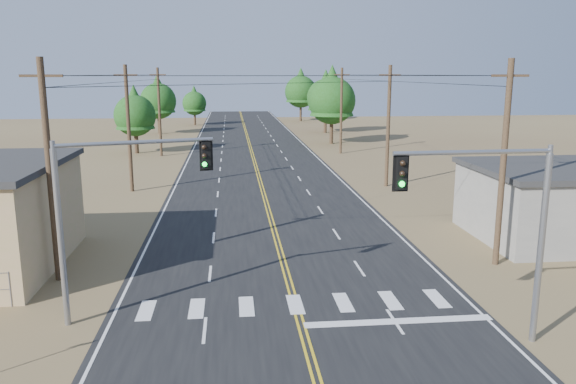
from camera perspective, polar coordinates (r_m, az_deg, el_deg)
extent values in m
cube|color=black|center=(44.45, -2.51, -0.14)|extent=(15.00, 200.00, 0.02)
cylinder|color=gray|center=(25.61, -26.38, -8.84)|extent=(0.06, 0.06, 1.50)
cylinder|color=#4C3826|center=(26.98, -23.04, 1.83)|extent=(0.30, 0.30, 10.00)
cube|color=#4C3826|center=(26.64, -23.79, 10.75)|extent=(1.80, 0.12, 0.12)
cylinder|color=#4C3826|center=(46.30, -15.88, 6.16)|extent=(0.30, 0.30, 10.00)
cube|color=#4C3826|center=(46.10, -16.18, 11.35)|extent=(1.80, 0.12, 0.12)
cylinder|color=#4C3826|center=(66.03, -12.93, 7.89)|extent=(0.30, 0.30, 10.00)
cube|color=#4C3826|center=(65.89, -13.10, 11.54)|extent=(1.80, 0.12, 0.12)
cylinder|color=#4C3826|center=(28.85, 21.01, 2.59)|extent=(0.30, 0.30, 10.00)
cube|color=#4C3826|center=(28.53, 21.65, 10.93)|extent=(1.80, 0.12, 0.12)
cylinder|color=#4C3826|center=(47.42, 10.14, 6.55)|extent=(0.30, 0.30, 10.00)
cube|color=#4C3826|center=(47.23, 10.33, 11.62)|extent=(1.80, 0.12, 0.12)
cylinder|color=#4C3826|center=(66.82, 5.43, 8.18)|extent=(0.30, 0.30, 10.00)
cube|color=#4C3826|center=(66.68, 5.50, 11.79)|extent=(1.80, 0.12, 0.12)
cylinder|color=gray|center=(22.20, -22.08, -4.49)|extent=(0.23, 0.23, 6.69)
cylinder|color=gray|center=(21.55, -22.78, 4.08)|extent=(0.17, 0.17, 0.57)
cylinder|color=gray|center=(21.69, -15.13, 4.89)|extent=(5.60, 1.76, 0.15)
cube|color=black|center=(22.23, -8.35, 3.73)|extent=(0.40, 0.37, 1.05)
sphere|color=black|center=(22.02, -8.52, 4.52)|extent=(0.19, 0.19, 0.19)
sphere|color=black|center=(22.07, -8.50, 3.66)|extent=(0.19, 0.19, 0.19)
sphere|color=#0CE533|center=(22.12, -8.47, 2.81)|extent=(0.19, 0.19, 0.19)
cylinder|color=gray|center=(21.17, 24.28, -5.44)|extent=(0.23, 0.23, 6.70)
cylinder|color=gray|center=(20.49, 25.07, 3.55)|extent=(0.17, 0.17, 0.57)
cylinder|color=gray|center=(19.16, 18.30, 3.86)|extent=(5.37, 0.32, 0.15)
cube|color=black|center=(18.34, 11.40, 1.93)|extent=(0.34, 0.30, 1.05)
sphere|color=black|center=(18.13, 11.59, 2.87)|extent=(0.19, 0.19, 0.19)
sphere|color=black|center=(18.18, 11.55, 1.83)|extent=(0.19, 0.19, 0.19)
sphere|color=#0CE533|center=(18.24, 11.50, 0.80)|extent=(0.19, 0.19, 0.19)
cylinder|color=#3F2D1E|center=(69.40, -15.15, 5.03)|extent=(0.50, 0.50, 2.92)
cone|color=#1D4814|center=(69.06, -15.34, 8.37)|extent=(4.54, 4.54, 5.19)
sphere|color=#1D4814|center=(69.13, -15.29, 7.50)|extent=(4.87, 4.87, 4.87)
cylinder|color=#3F2D1E|center=(91.32, -12.95, 6.83)|extent=(0.47, 0.47, 3.36)
cone|color=#1D4814|center=(91.05, -13.09, 9.75)|extent=(5.22, 5.22, 5.97)
sphere|color=#1D4814|center=(91.10, -13.06, 8.99)|extent=(5.60, 5.60, 5.60)
cylinder|color=#3F2D1E|center=(105.78, -9.44, 7.42)|extent=(0.40, 0.40, 2.61)
cone|color=#1D4814|center=(105.57, -9.51, 9.39)|extent=(4.06, 4.06, 4.65)
sphere|color=#1D4814|center=(105.62, -9.49, 8.88)|extent=(4.35, 4.35, 4.35)
cylinder|color=#3F2D1E|center=(76.43, 4.43, 6.33)|extent=(0.50, 0.50, 3.79)
cone|color=#1D4814|center=(76.10, 4.49, 10.27)|extent=(5.90, 5.90, 6.74)
sphere|color=#1D4814|center=(76.15, 4.48, 9.24)|extent=(6.32, 6.32, 6.32)
cylinder|color=#3F2D1E|center=(91.01, 3.81, 7.17)|extent=(0.48, 0.48, 3.61)
cone|color=#1D4814|center=(90.74, 3.85, 10.33)|extent=(5.62, 5.62, 6.42)
sphere|color=#1D4814|center=(90.78, 3.84, 9.50)|extent=(6.02, 6.02, 6.02)
cylinder|color=#3F2D1E|center=(113.77, 1.29, 8.18)|extent=(0.48, 0.48, 3.80)
cone|color=#1D4814|center=(113.55, 1.31, 10.84)|extent=(5.91, 5.91, 6.76)
sphere|color=#1D4814|center=(113.58, 1.30, 10.15)|extent=(6.34, 6.34, 6.34)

